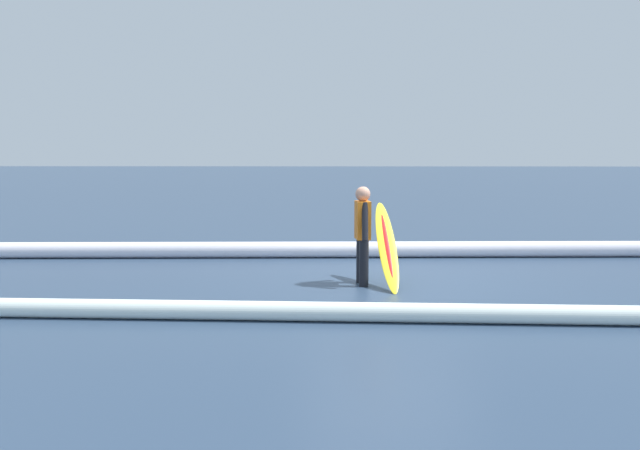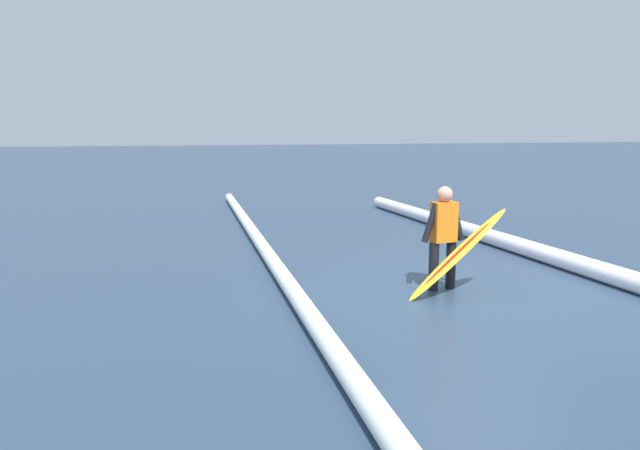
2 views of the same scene
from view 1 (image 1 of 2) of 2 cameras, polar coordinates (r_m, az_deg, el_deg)
name	(u,v)px [view 1 (image 1 of 2)]	position (r m, az deg, el deg)	size (l,w,h in m)	color
ground_plane	(390,280)	(10.24, 6.05, -4.72)	(134.74, 134.74, 0.00)	#2C3F57
surfer	(363,230)	(9.71, 3.70, -0.44)	(0.24, 0.66, 1.45)	black
surfboard	(387,245)	(9.81, 5.79, -1.77)	(0.40, 1.48, 1.19)	yellow
wave_crest_foreground	(479,249)	(12.62, 13.60, -2.05)	(0.30, 0.30, 21.21)	white
wave_crest_midground	(477,314)	(7.87, 13.39, -7.45)	(0.23, 0.23, 24.19)	white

